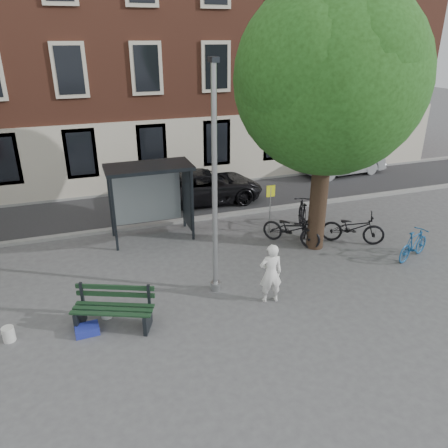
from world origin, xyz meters
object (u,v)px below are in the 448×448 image
painter (271,273)px  bike_c (291,229)px  bike_b (414,244)px  lamppost (215,196)px  car_silver (344,160)px  bus_shelter (161,183)px  bench (114,310)px  notice_sign (270,200)px  car_dark (205,186)px  bike_d (303,216)px  bike_a (353,228)px

painter → bike_c: size_ratio=0.81×
bike_b → lamppost: bearing=66.8°
bike_b → car_silver: 9.20m
bus_shelter → car_silver: (10.20, 4.28, -1.19)m
bench → bike_b: (9.34, 0.48, 0.03)m
bus_shelter → notice_sign: bearing=-17.4°
bus_shelter → car_silver: bus_shelter is taller
lamppost → car_dark: (1.78, 6.88, -2.10)m
bus_shelter → notice_sign: (3.61, -1.13, -0.63)m
bike_b → bike_d: (-2.31, 3.01, 0.11)m
notice_sign → bus_shelter: bearing=163.9°
bus_shelter → car_silver: bearing=22.8°
lamppost → bus_shelter: (-0.61, 4.11, -0.87)m
bus_shelter → car_silver: 11.13m
car_silver → painter: bearing=133.0°
bike_b → bike_d: bearing=16.7°
painter → bike_b: painter is taller
lamppost → painter: bearing=-39.6°
bus_shelter → bike_b: (7.11, -4.38, -1.43)m
bike_b → bike_a: bearing=13.9°
lamppost → painter: lamppost is taller
car_dark → painter: bearing=177.3°
bench → car_silver: (12.43, 9.14, 0.26)m
bike_c → car_silver: car_silver is taller
bus_shelter → painter: bus_shelter is taller
bench → bike_b: size_ratio=1.24×
bike_d → bike_c: bearing=64.9°
lamppost → bike_c: (3.34, 1.96, -2.24)m
bike_d → bus_shelter: bearing=6.1°
bench → bike_c: 6.75m
bike_a → bike_c: bearing=105.8°
bike_b → notice_sign: bearing=26.3°
bench → bike_a: bearing=37.6°
painter → bench: bearing=3.7°
bike_b → bike_c: bike_c is taller
car_dark → car_silver: (7.81, 1.50, 0.04)m
lamppost → bike_c: size_ratio=2.96×
bus_shelter → bike_c: (3.95, -2.15, -1.38)m
notice_sign → car_dark: bearing=108.6°
bike_a → notice_sign: (-2.37, 1.61, 0.74)m
bike_a → car_dark: bearing=65.1°
bike_b → bike_d: size_ratio=0.82×
lamppost → bike_c: lamppost is taller
painter → bench: (-4.04, 0.24, -0.38)m
bench → bike_c: bearing=46.8°
lamppost → bike_d: lamppost is taller
bike_b → bike_c: (-3.16, 2.23, 0.05)m
car_dark → notice_sign: size_ratio=2.72×
painter → bike_a: 4.80m
bus_shelter → notice_sign: bus_shelter is taller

